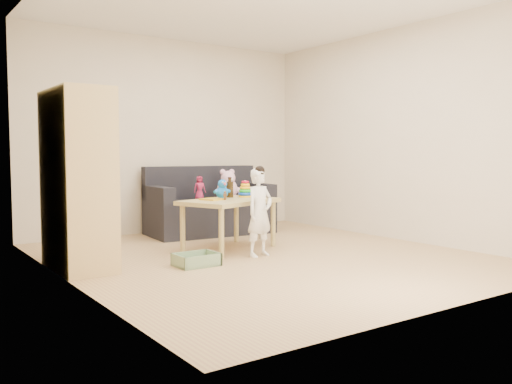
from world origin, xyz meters
TOP-DOWN VIEW (x-y plane):
  - room at (0.00, 0.00)m, footprint 4.50×4.50m
  - wardrobe at (-1.76, 0.50)m, footprint 0.46×0.91m
  - sofa at (0.33, 1.71)m, footprint 1.66×0.92m
  - play_table at (-0.10, 0.55)m, footprint 1.22×0.98m
  - storage_bin at (-0.82, -0.00)m, footprint 0.40×0.30m
  - toddler at (-0.05, 0.04)m, footprint 0.36×0.27m
  - pink_bear at (0.54, 1.61)m, footprint 0.35×0.31m
  - doll at (0.16, 1.69)m, footprint 0.18×0.13m
  - ring_stacker at (0.22, 0.72)m, footprint 0.17×0.17m
  - brown_bottle at (0.06, 0.79)m, footprint 0.08×0.08m
  - blue_plush at (-0.09, 0.71)m, footprint 0.22×0.20m
  - wooden_figure at (-0.18, 0.51)m, footprint 0.05×0.05m
  - yellow_book at (-0.28, 0.60)m, footprint 0.27×0.27m

SIDE VIEW (x-z plane):
  - storage_bin at x=-0.82m, z-range 0.00..0.12m
  - sofa at x=0.33m, z-range 0.00..0.45m
  - play_table at x=-0.10m, z-range 0.00..0.56m
  - toddler at x=-0.05m, z-range 0.00..0.88m
  - yellow_book at x=-0.28m, z-range 0.56..0.57m
  - doll at x=0.16m, z-range 0.45..0.76m
  - wooden_figure at x=-0.18m, z-range 0.56..0.66m
  - pink_bear at x=0.54m, z-range 0.45..0.79m
  - ring_stacker at x=0.22m, z-range 0.54..0.73m
  - brown_bottle at x=0.06m, z-range 0.54..0.77m
  - blue_plush at x=-0.09m, z-range 0.56..0.77m
  - wardrobe at x=-1.76m, z-range 0.00..1.64m
  - room at x=0.00m, z-range -0.95..3.55m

